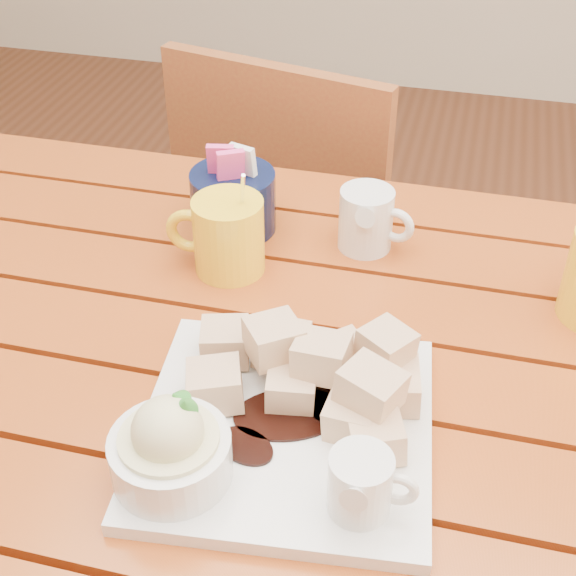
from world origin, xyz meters
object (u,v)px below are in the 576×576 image
(table, at_px, (280,426))
(coffee_mug_left, at_px, (226,234))
(chair_far, at_px, (301,234))
(dessert_plate, at_px, (271,418))

(table, relative_size, coffee_mug_left, 8.53)
(table, height_order, coffee_mug_left, coffee_mug_left)
(chair_far, bearing_deg, dessert_plate, 113.81)
(dessert_plate, relative_size, coffee_mug_left, 2.11)
(coffee_mug_left, bearing_deg, table, -56.60)
(table, relative_size, chair_far, 1.42)
(dessert_plate, bearing_deg, coffee_mug_left, 115.57)
(dessert_plate, xyz_separation_m, coffee_mug_left, (-0.12, 0.26, 0.02))
(coffee_mug_left, bearing_deg, dessert_plate, -66.80)
(table, relative_size, dessert_plate, 4.05)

